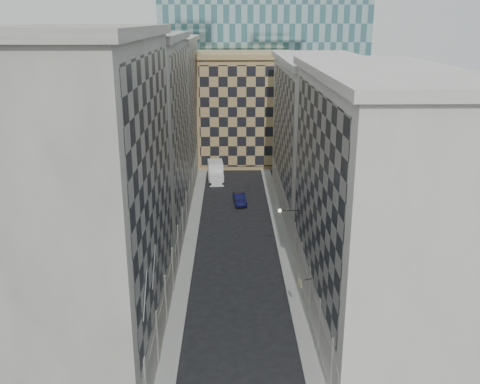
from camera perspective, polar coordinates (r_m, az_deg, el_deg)
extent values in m
cube|color=gray|center=(60.36, -5.40, -5.58)|extent=(1.50, 100.00, 0.15)
cube|color=gray|center=(60.47, 4.62, -5.51)|extent=(1.50, 100.00, 0.15)
cube|color=gray|center=(39.69, -16.16, -1.27)|extent=(10.00, 22.00, 23.00)
cube|color=gray|center=(38.24, -9.28, 0.87)|extent=(0.25, 19.36, 18.00)
cube|color=gray|center=(42.96, -8.61, -13.83)|extent=(0.45, 21.12, 3.20)
cube|color=gray|center=(37.66, -17.77, 16.03)|extent=(10.80, 22.80, 0.70)
cylinder|color=gray|center=(40.37, -9.37, -15.14)|extent=(0.90, 0.90, 4.40)
cylinder|color=gray|center=(45.03, -8.39, -11.34)|extent=(0.90, 0.90, 4.40)
cylinder|color=gray|center=(49.86, -7.63, -8.25)|extent=(0.90, 0.90, 4.40)
cube|color=gray|center=(60.54, -10.95, 5.14)|extent=(10.00, 22.00, 22.00)
cube|color=gray|center=(59.59, -6.38, 6.63)|extent=(0.25, 19.36, 17.00)
cube|color=gray|center=(62.63, -6.11, -3.20)|extent=(0.45, 21.12, 3.20)
cube|color=gray|center=(59.13, -11.62, 15.92)|extent=(10.80, 22.80, 0.70)
cylinder|color=gray|center=(54.82, -7.01, -5.72)|extent=(0.90, 0.90, 4.40)
cylinder|color=gray|center=(59.88, -6.49, -3.61)|extent=(0.90, 0.90, 4.40)
cylinder|color=gray|center=(65.00, -6.06, -1.83)|extent=(0.90, 0.90, 4.40)
cylinder|color=gray|center=(70.18, -5.69, -0.32)|extent=(0.90, 0.90, 4.40)
cube|color=gray|center=(81.99, -8.41, 8.22)|extent=(10.00, 22.00, 21.00)
cube|color=gray|center=(81.28, -5.00, 9.33)|extent=(0.25, 19.36, 16.00)
cube|color=gray|center=(83.47, -4.86, 2.25)|extent=(0.45, 21.12, 3.20)
cube|color=gray|center=(80.91, -8.77, 15.81)|extent=(10.80, 22.80, 0.70)
cylinder|color=gray|center=(75.41, -5.38, 0.99)|extent=(0.90, 0.90, 4.40)
cylinder|color=gray|center=(80.68, -5.10, 2.13)|extent=(0.90, 0.90, 4.40)
cylinder|color=gray|center=(85.97, -4.86, 3.13)|extent=(0.90, 0.90, 4.40)
cylinder|color=gray|center=(91.29, -4.65, 4.01)|extent=(0.90, 0.90, 4.40)
cube|color=beige|center=(44.15, 14.27, -1.23)|extent=(10.00, 26.00, 20.00)
cube|color=gray|center=(42.65, 8.09, 0.61)|extent=(0.25, 22.88, 15.00)
cube|color=beige|center=(46.55, 7.65, -11.10)|extent=(0.45, 24.96, 3.20)
cube|color=beige|center=(42.01, 15.36, 12.23)|extent=(10.80, 26.80, 0.70)
cylinder|color=beige|center=(37.61, 10.34, -17.95)|extent=(0.90, 0.90, 4.40)
cylinder|color=beige|center=(41.85, 8.96, -13.82)|extent=(0.90, 0.90, 4.40)
cylinder|color=beige|center=(46.29, 7.86, -10.45)|extent=(0.90, 0.90, 4.40)
cylinder|color=beige|center=(50.87, 6.98, -7.67)|extent=(0.90, 0.90, 4.40)
cylinder|color=beige|center=(55.56, 6.26, -5.36)|extent=(0.90, 0.90, 4.40)
cube|color=beige|center=(69.73, 8.59, 5.67)|extent=(10.00, 28.00, 19.00)
cube|color=gray|center=(68.79, 4.61, 6.92)|extent=(0.25, 24.64, 14.00)
cube|color=beige|center=(71.18, 4.49, -0.53)|extent=(0.45, 26.88, 3.20)
cube|color=beige|center=(68.36, 8.98, 13.76)|extent=(10.80, 28.80, 0.70)
cube|color=#A08454|center=(94.44, 0.54, 8.75)|extent=(16.00, 14.00, 18.00)
cube|color=tan|center=(87.44, 0.67, 8.01)|extent=(15.20, 0.25, 16.50)
cube|color=#A08454|center=(93.40, 0.56, 14.45)|extent=(16.80, 14.80, 0.80)
cube|color=#2C2622|center=(107.67, -0.75, 12.57)|extent=(6.00, 6.00, 28.00)
cylinder|color=gray|center=(33.74, -10.10, -10.82)|extent=(0.10, 2.33, 2.33)
cylinder|color=gray|center=(37.25, -9.18, -7.87)|extent=(0.10, 2.33, 2.33)
cylinder|color=black|center=(52.65, 5.24, -1.99)|extent=(1.80, 0.08, 0.08)
sphere|color=#FFE5B2|center=(52.56, 4.27, -1.99)|extent=(0.36, 0.36, 0.36)
cube|color=white|center=(81.53, -2.53, 1.39)|extent=(2.33, 2.51, 1.76)
cube|color=white|center=(83.79, -2.64, 2.29)|extent=(2.52, 3.68, 3.02)
cylinder|color=black|center=(80.86, -3.19, 0.91)|extent=(0.36, 0.90, 0.88)
cylinder|color=black|center=(80.96, -1.81, 0.95)|extent=(0.36, 0.90, 0.88)
cylinder|color=black|center=(85.16, -3.33, 1.79)|extent=(0.36, 0.90, 0.88)
cylinder|color=black|center=(85.26, -2.02, 1.83)|extent=(0.36, 0.90, 0.88)
imported|color=#0E0F34|center=(72.87, -0.03, -0.76)|extent=(1.96, 4.50, 1.44)
cylinder|color=black|center=(43.88, 7.31, -9.22)|extent=(0.69, 0.29, 0.06)
cube|color=#B7B186|center=(43.95, 6.37, -9.66)|extent=(0.25, 0.60, 0.62)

